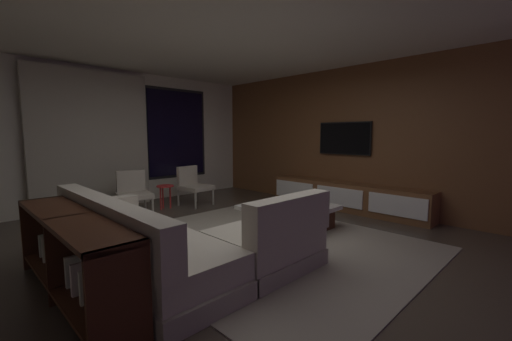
{
  "coord_description": "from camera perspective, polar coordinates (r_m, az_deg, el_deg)",
  "views": [
    {
      "loc": [
        -2.57,
        -2.88,
        1.42
      ],
      "look_at": [
        1.13,
        0.83,
        0.83
      ],
      "focal_mm": 22.2,
      "sensor_mm": 36.0,
      "label": 1
    }
  ],
  "objects": [
    {
      "name": "media_wall",
      "position": [
        6.32,
        18.11,
        5.52
      ],
      "size": [
        0.12,
        7.8,
        2.7
      ],
      "color": "brown",
      "rests_on": "floor"
    },
    {
      "name": "mounted_tv",
      "position": [
        6.34,
        15.64,
        5.6
      ],
      "size": [
        0.05,
        1.08,
        0.62
      ],
      "color": "black"
    },
    {
      "name": "coffee_table",
      "position": [
        4.86,
        5.87,
        -8.23
      ],
      "size": [
        1.16,
        1.16,
        0.36
      ],
      "color": "#3B1D10",
      "rests_on": "floor"
    },
    {
      "name": "area_rug",
      "position": [
        4.27,
        1.45,
        -12.86
      ],
      "size": [
        3.2,
        3.8,
        0.01
      ],
      "primitive_type": "cube",
      "color": "gray",
      "rests_on": "floor"
    },
    {
      "name": "accent_chair_near_window",
      "position": [
        6.54,
        -11.35,
        -2.32
      ],
      "size": [
        0.62,
        0.63,
        0.78
      ],
      "color": "#B2ADA0",
      "rests_on": "floor"
    },
    {
      "name": "book_stack_on_coffee_table",
      "position": [
        4.84,
        8.31,
        -5.55
      ],
      "size": [
        0.29,
        0.21,
        0.11
      ],
      "color": "gray",
      "rests_on": "coffee_table"
    },
    {
      "name": "media_console",
      "position": [
        6.2,
        16.1,
        -4.64
      ],
      "size": [
        0.46,
        3.1,
        0.52
      ],
      "color": "brown",
      "rests_on": "floor"
    },
    {
      "name": "back_wall_with_window",
      "position": [
        6.96,
        -23.9,
        5.29
      ],
      "size": [
        6.6,
        0.3,
        2.7
      ],
      "color": "silver",
      "rests_on": "floor"
    },
    {
      "name": "sectional_couch",
      "position": [
        3.45,
        -14.41,
        -12.79
      ],
      "size": [
        1.98,
        2.5,
        0.82
      ],
      "color": "#A49C8C",
      "rests_on": "floor"
    },
    {
      "name": "console_table_behind_couch",
      "position": [
        3.2,
        -30.29,
        -12.62
      ],
      "size": [
        0.4,
        2.1,
        0.74
      ],
      "color": "#3B1D10",
      "rests_on": "floor"
    },
    {
      "name": "side_stool",
      "position": [
        6.28,
        -16.08,
        -3.36
      ],
      "size": [
        0.32,
        0.32,
        0.46
      ],
      "color": "red",
      "rests_on": "floor"
    },
    {
      "name": "ceiling",
      "position": [
        4.06,
        -3.31,
        24.85
      ],
      "size": [
        8.2,
        8.2,
        0.0
      ],
      "primitive_type": "plane",
      "color": "silver"
    },
    {
      "name": "floor",
      "position": [
        4.11,
        -3.06,
        -13.74
      ],
      "size": [
        9.2,
        9.2,
        0.0
      ],
      "primitive_type": "plane",
      "color": "#473D33"
    },
    {
      "name": "accent_chair_by_curtain",
      "position": [
        6.02,
        -21.26,
        -3.38
      ],
      "size": [
        0.64,
        0.65,
        0.78
      ],
      "color": "#B2ADA0",
      "rests_on": "floor"
    }
  ]
}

